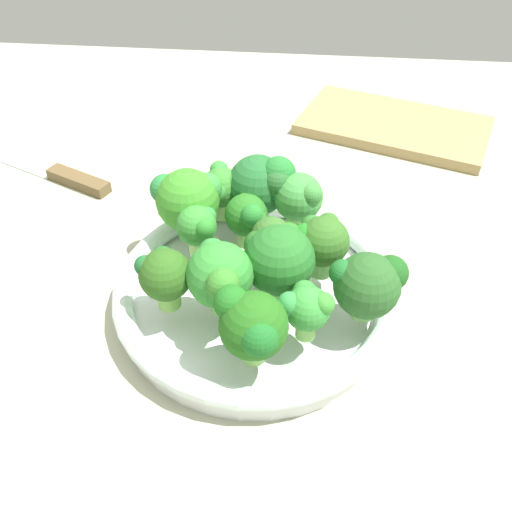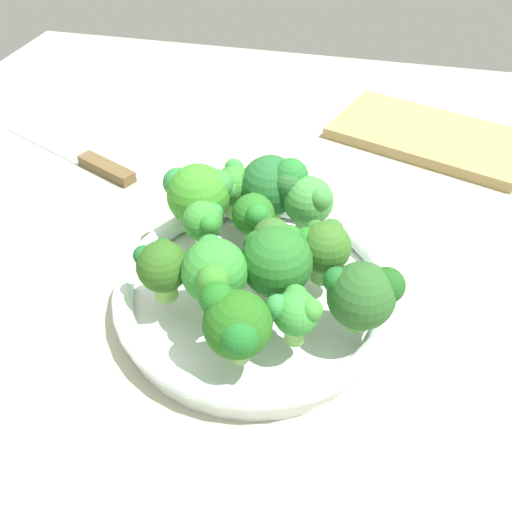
{
  "view_description": "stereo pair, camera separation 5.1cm",
  "coord_description": "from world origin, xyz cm",
  "views": [
    {
      "loc": [
        -2.54,
        42.28,
        40.91
      ],
      "look_at": [
        1.36,
        3.96,
        6.7
      ],
      "focal_mm": 37.59,
      "sensor_mm": 36.0,
      "label": 1
    },
    {
      "loc": [
        -7.62,
        41.42,
        40.91
      ],
      "look_at": [
        1.36,
        3.96,
        6.7
      ],
      "focal_mm": 37.59,
      "sensor_mm": 36.0,
      "label": 2
    }
  ],
  "objects": [
    {
      "name": "broccoli_floret_4",
      "position": [
        -3.66,
        10.66,
        7.21
      ],
      "size": [
        4.92,
        4.62,
        5.51
      ],
      "color": "#88CC5F",
      "rests_on": "bowl"
    },
    {
      "name": "broccoli_floret_2",
      "position": [
        -9.08,
        7.45,
        7.38
      ],
      "size": [
        7.12,
        6.07,
        6.65
      ],
      "color": "#7CC15F",
      "rests_on": "bowl"
    },
    {
      "name": "broccoli_floret_0",
      "position": [
        -4.75,
        2.16,
        7.66
      ],
      "size": [
        5.72,
        5.17,
        6.53
      ],
      "color": "#77B856",
      "rests_on": "bowl"
    },
    {
      "name": "broccoli_floret_8",
      "position": [
        9.35,
        8.07,
        7.45
      ],
      "size": [
        5.24,
        5.35,
        6.29
      ],
      "color": "#80BD4E",
      "rests_on": "bowl"
    },
    {
      "name": "bowl",
      "position": [
        1.36,
        3.96,
        1.89
      ],
      "size": [
        28.74,
        28.74,
        3.7
      ],
      "color": "white",
      "rests_on": "ground_plane"
    },
    {
      "name": "broccoli_floret_1",
      "position": [
        -0.77,
        4.85,
        7.78
      ],
      "size": [
        6.83,
        7.64,
        7.33
      ],
      "color": "#7DB454",
      "rests_on": "bowl"
    },
    {
      "name": "broccoli_floret_6",
      "position": [
        0.7,
        13.96,
        8.01
      ],
      "size": [
        6.3,
        6.16,
        7.17
      ],
      "color": "#9AD26B",
      "rests_on": "bowl"
    },
    {
      "name": "cutting_board",
      "position": [
        -16.19,
        -35.24,
        0.8
      ],
      "size": [
        31.62,
        24.12,
        1.6
      ],
      "primitive_type": "cube",
      "rotation": [
        0.0,
        0.0,
        -0.33
      ],
      "color": "tan",
      "rests_on": "ground_plane"
    },
    {
      "name": "broccoli_floret_12",
      "position": [
        4.15,
        8.38,
        8.04
      ],
      "size": [
        6.1,
        7.06,
        7.33
      ],
      "color": "#94CE57",
      "rests_on": "bowl"
    },
    {
      "name": "broccoli_floret_7",
      "position": [
        7.52,
        0.91,
        7.35
      ],
      "size": [
        4.22,
        4.38,
        5.86
      ],
      "color": "#9FD06F",
      "rests_on": "bowl"
    },
    {
      "name": "broccoli_floret_11",
      "position": [
        9.33,
        -2.97,
        7.94
      ],
      "size": [
        7.73,
        6.78,
        7.55
      ],
      "color": "#9EDB65",
      "rests_on": "bowl"
    },
    {
      "name": "ground_plane",
      "position": [
        0.0,
        0.0,
        -1.25
      ],
      "size": [
        130.0,
        130.0,
        2.5
      ],
      "primitive_type": "cube",
      "color": "#ADAF95"
    },
    {
      "name": "broccoli_floret_3",
      "position": [
        1.64,
        -6.16,
        8.18
      ],
      "size": [
        7.64,
        6.65,
        7.91
      ],
      "color": "#87BC50",
      "rests_on": "bowl"
    },
    {
      "name": "knife",
      "position": [
        31.68,
        -17.39,
        0.55
      ],
      "size": [
        25.27,
        13.03,
        1.5
      ],
      "color": "silver",
      "rests_on": "ground_plane"
    },
    {
      "name": "broccoli_floret_9",
      "position": [
        2.79,
        -1.35,
        7.48
      ],
      "size": [
        4.46,
        5.25,
        6.03
      ],
      "color": "#95C65D",
      "rests_on": "bowl"
    },
    {
      "name": "broccoli_floret_10",
      "position": [
        6.11,
        -5.97,
        7.45
      ],
      "size": [
        4.87,
        5.39,
        6.06
      ],
      "color": "#9ACB6D",
      "rests_on": "bowl"
    },
    {
      "name": "broccoli_floret_5",
      "position": [
        -2.27,
        -4.37,
        7.84
      ],
      "size": [
        5.82,
        5.26,
        6.86
      ],
      "color": "#A2D06C",
      "rests_on": "bowl"
    }
  ]
}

